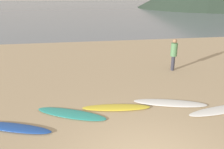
{
  "coord_description": "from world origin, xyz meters",
  "views": [
    {
      "loc": [
        -1.56,
        -3.94,
        3.8
      ],
      "look_at": [
        -0.02,
        4.93,
        0.6
      ],
      "focal_mm": 37.11,
      "sensor_mm": 36.0,
      "label": 1
    }
  ],
  "objects_px": {
    "surfboard_1": "(14,128)",
    "surfboard_5": "(223,110)",
    "surfboard_3": "(116,107)",
    "surfboard_2": "(71,114)",
    "person_1": "(174,52)",
    "surfboard_4": "(170,103)"
  },
  "relations": [
    {
      "from": "surfboard_3",
      "to": "surfboard_2",
      "type": "bearing_deg",
      "value": -166.36
    },
    {
      "from": "surfboard_1",
      "to": "person_1",
      "type": "distance_m",
      "value": 8.18
    },
    {
      "from": "surfboard_4",
      "to": "surfboard_1",
      "type": "bearing_deg",
      "value": -154.59
    },
    {
      "from": "surfboard_3",
      "to": "surfboard_5",
      "type": "xyz_separation_m",
      "value": [
        3.55,
        -0.77,
        -0.0
      ]
    },
    {
      "from": "surfboard_5",
      "to": "person_1",
      "type": "height_order",
      "value": "person_1"
    },
    {
      "from": "surfboard_5",
      "to": "person_1",
      "type": "distance_m",
      "value": 4.49
    },
    {
      "from": "surfboard_3",
      "to": "surfboard_4",
      "type": "distance_m",
      "value": 1.97
    },
    {
      "from": "surfboard_1",
      "to": "surfboard_2",
      "type": "distance_m",
      "value": 1.76
    },
    {
      "from": "surfboard_3",
      "to": "surfboard_4",
      "type": "height_order",
      "value": "surfboard_3"
    },
    {
      "from": "surfboard_1",
      "to": "surfboard_5",
      "type": "relative_size",
      "value": 0.89
    },
    {
      "from": "surfboard_1",
      "to": "surfboard_5",
      "type": "height_order",
      "value": "surfboard_1"
    },
    {
      "from": "surfboard_4",
      "to": "surfboard_2",
      "type": "bearing_deg",
      "value": -159.88
    },
    {
      "from": "surfboard_2",
      "to": "person_1",
      "type": "distance_m",
      "value": 6.5
    },
    {
      "from": "surfboard_3",
      "to": "surfboard_1",
      "type": "bearing_deg",
      "value": -159.59
    },
    {
      "from": "person_1",
      "to": "surfboard_2",
      "type": "bearing_deg",
      "value": 45.69
    },
    {
      "from": "surfboard_2",
      "to": "surfboard_5",
      "type": "bearing_deg",
      "value": 20.07
    },
    {
      "from": "surfboard_4",
      "to": "person_1",
      "type": "height_order",
      "value": "person_1"
    },
    {
      "from": "surfboard_4",
      "to": "person_1",
      "type": "bearing_deg",
      "value": 82.44
    },
    {
      "from": "surfboard_1",
      "to": "surfboard_2",
      "type": "height_order",
      "value": "surfboard_1"
    },
    {
      "from": "surfboard_1",
      "to": "surfboard_3",
      "type": "height_order",
      "value": "surfboard_1"
    },
    {
      "from": "surfboard_3",
      "to": "person_1",
      "type": "relative_size",
      "value": 1.45
    },
    {
      "from": "surfboard_5",
      "to": "person_1",
      "type": "relative_size",
      "value": 1.65
    }
  ]
}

